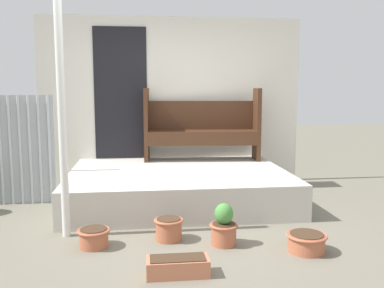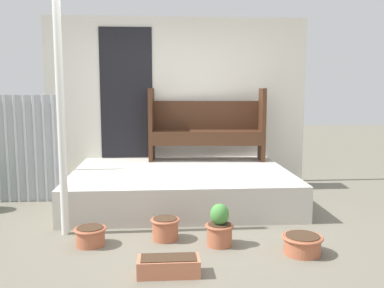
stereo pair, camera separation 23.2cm
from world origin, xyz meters
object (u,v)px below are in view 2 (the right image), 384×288
object	(u,v)px
flower_pot_left	(90,235)
flower_pot_middle	(165,228)
flower_pot_far_right	(302,243)
bench	(207,125)
flower_pot_right	(219,227)
support_post	(61,118)
planter_box_rect	(169,266)

from	to	relation	value
flower_pot_left	flower_pot_middle	bearing A→B (deg)	8.09
flower_pot_left	flower_pot_far_right	distance (m)	2.03
bench	flower_pot_far_right	distance (m)	2.91
flower_pot_left	flower_pot_right	bearing A→B (deg)	-4.17
flower_pot_middle	flower_pot_far_right	world-z (taller)	flower_pot_middle
support_post	planter_box_rect	size ratio (longest dim) A/B	4.75
planter_box_rect	bench	bearing A→B (deg)	78.25
flower_pot_far_right	planter_box_rect	bearing A→B (deg)	-163.87
flower_pot_right	flower_pot_middle	bearing A→B (deg)	159.58
support_post	flower_pot_left	world-z (taller)	support_post
flower_pot_right	planter_box_rect	world-z (taller)	flower_pot_right
flower_pot_left	flower_pot_right	size ratio (longest dim) A/B	0.76
flower_pot_left	planter_box_rect	world-z (taller)	flower_pot_left
bench	flower_pot_left	xyz separation A→B (m)	(-1.39, -2.36, -0.86)
flower_pot_left	planter_box_rect	distance (m)	1.04
flower_pot_right	flower_pot_far_right	bearing A→B (deg)	-19.85
bench	flower_pot_far_right	size ratio (longest dim) A/B	4.58
flower_pot_left	planter_box_rect	xyz separation A→B (m)	(0.75, -0.72, -0.03)
flower_pot_middle	flower_pot_left	bearing A→B (deg)	-171.91
flower_pot_left	flower_pot_far_right	bearing A→B (deg)	-10.17
flower_pot_middle	flower_pot_far_right	xyz separation A→B (m)	(1.26, -0.46, -0.03)
planter_box_rect	flower_pot_far_right	bearing A→B (deg)	16.13
support_post	flower_pot_middle	distance (m)	1.54
support_post	flower_pot_middle	size ratio (longest dim) A/B	8.15
bench	planter_box_rect	world-z (taller)	bench
bench	flower_pot_middle	size ratio (longest dim) A/B	5.86
bench	flower_pot_far_right	bearing A→B (deg)	-73.18
support_post	flower_pot_left	size ratio (longest dim) A/B	7.67
flower_pot_far_right	flower_pot_middle	bearing A→B (deg)	159.91
bench	flower_pot_left	bearing A→B (deg)	-116.30
flower_pot_far_right	flower_pot_right	bearing A→B (deg)	160.15
flower_pot_middle	planter_box_rect	bearing A→B (deg)	-88.71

